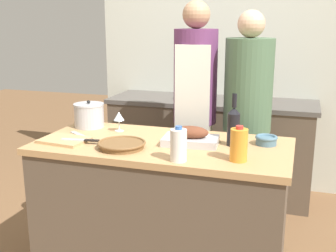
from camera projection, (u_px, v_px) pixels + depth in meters
name	position (u px, v px, depth m)	size (l,w,h in m)	color
kitchen_island	(163.00, 210.00, 2.67)	(1.54, 0.74, 0.89)	brown
back_counter	(210.00, 146.00, 3.98)	(1.89, 0.60, 0.90)	brown
back_wall	(220.00, 56.00, 4.10)	(2.39, 0.10, 2.55)	silver
roasting_pan	(191.00, 137.00, 2.52)	(0.35, 0.24, 0.11)	#BCBCC1
wicker_basket	(122.00, 145.00, 2.45)	(0.28, 0.28, 0.04)	brown
cutting_board	(64.00, 140.00, 2.59)	(0.30, 0.24, 0.02)	tan
stock_pot	(89.00, 115.00, 2.92)	(0.21, 0.21, 0.19)	#B7B7BC
mixing_bowl	(266.00, 140.00, 2.52)	(0.13, 0.13, 0.06)	slate
juice_jug	(239.00, 145.00, 2.21)	(0.09, 0.09, 0.19)	orange
milk_jug	(178.00, 145.00, 2.21)	(0.09, 0.09, 0.19)	white
wine_bottle_green	(233.00, 125.00, 2.48)	(0.07, 0.07, 0.31)	black
wine_glass_left	(119.00, 117.00, 2.81)	(0.07, 0.07, 0.13)	silver
knife_chef	(83.00, 136.00, 2.69)	(0.25, 0.18, 0.01)	#B7B7BC
knife_paring	(81.00, 140.00, 2.55)	(0.24, 0.06, 0.01)	#B7B7BC
condiment_bottle_tall	(194.00, 91.00, 3.86)	(0.06, 0.06, 0.17)	#332D28
condiment_bottle_short	(184.00, 93.00, 3.85)	(0.07, 0.07, 0.14)	maroon
condiment_bottle_extra	(266.00, 92.00, 3.83)	(0.06, 0.06, 0.17)	maroon
person_cook_aproned	(195.00, 105.00, 3.22)	(0.33, 0.34, 1.75)	beige
person_cook_guest	(247.00, 115.00, 3.12)	(0.35, 0.35, 1.68)	beige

